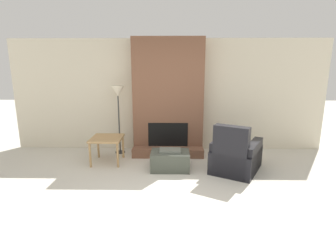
{
  "coord_description": "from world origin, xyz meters",
  "views": [
    {
      "loc": [
        0.1,
        -3.5,
        1.98
      ],
      "look_at": [
        0.0,
        2.25,
        0.66
      ],
      "focal_mm": 28.0,
      "sensor_mm": 36.0,
      "label": 1
    }
  ],
  "objects": [
    {
      "name": "side_table",
      "position": [
        -1.26,
        1.71,
        0.47
      ],
      "size": [
        0.63,
        0.66,
        0.54
      ],
      "color": "tan",
      "rests_on": "ground_plane"
    },
    {
      "name": "fireplace",
      "position": [
        0.0,
        2.45,
        1.23
      ],
      "size": [
        1.58,
        0.76,
        2.6
      ],
      "color": "brown",
      "rests_on": "ground_plane"
    },
    {
      "name": "ground_plane",
      "position": [
        0.0,
        0.0,
        0.0
      ],
      "size": [
        24.0,
        24.0,
        0.0
      ],
      "primitive_type": "plane",
      "color": "beige"
    },
    {
      "name": "ottoman",
      "position": [
        0.06,
        1.34,
        0.19
      ],
      "size": [
        0.74,
        0.51,
        0.41
      ],
      "color": "#474C42",
      "rests_on": "ground_plane"
    },
    {
      "name": "floor_lamp_left",
      "position": [
        -1.12,
        2.34,
        1.34
      ],
      "size": [
        0.3,
        0.3,
        1.56
      ],
      "color": "#333333",
      "rests_on": "ground_plane"
    },
    {
      "name": "armchair",
      "position": [
        1.3,
        1.27,
        0.29
      ],
      "size": [
        1.18,
        1.27,
        0.96
      ],
      "rotation": [
        0.0,
        0.0,
        2.64
      ],
      "color": "black",
      "rests_on": "ground_plane"
    },
    {
      "name": "wall_back",
      "position": [
        0.0,
        2.72,
        1.3
      ],
      "size": [
        7.38,
        0.06,
        2.6
      ],
      "primitive_type": "cube",
      "color": "beige",
      "rests_on": "ground_plane"
    }
  ]
}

